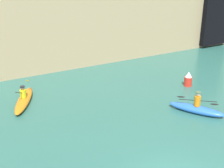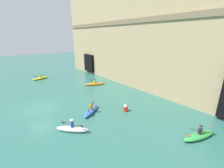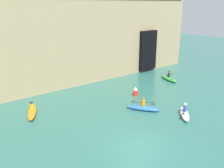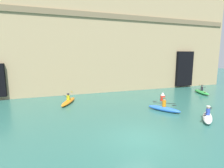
# 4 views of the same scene
# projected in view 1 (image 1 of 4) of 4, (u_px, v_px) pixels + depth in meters

# --- Properties ---
(kayak_orange) EXTENTS (2.14, 3.53, 1.19)m
(kayak_orange) POSITION_uv_depth(u_px,v_px,m) (24.00, 100.00, 18.02)
(kayak_orange) COLOR orange
(kayak_orange) RESTS_ON ground
(kayak_blue) EXTENTS (2.21, 2.92, 1.25)m
(kayak_blue) POSITION_uv_depth(u_px,v_px,m) (196.00, 108.00, 16.91)
(kayak_blue) COLOR blue
(kayak_blue) RESTS_ON ground
(marker_buoy) EXTENTS (0.51, 0.51, 0.98)m
(marker_buoy) POSITION_uv_depth(u_px,v_px,m) (188.00, 79.00, 20.32)
(marker_buoy) COLOR red
(marker_buoy) RESTS_ON ground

